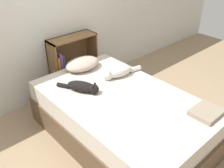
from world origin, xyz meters
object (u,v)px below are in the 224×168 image
object	(u,v)px
bookshelf	(71,64)
pillow	(82,64)
cat_light	(118,72)
cat_dark	(83,87)
bed	(121,117)

from	to	relation	value
bookshelf	pillow	bearing A→B (deg)	-102.53
cat_light	cat_dark	xyz separation A→B (m)	(-0.53, 0.01, -0.01)
cat_light	bookshelf	size ratio (longest dim) A/B	0.64
cat_dark	pillow	bearing A→B (deg)	116.16
bed	bookshelf	bearing A→B (deg)	81.84
pillow	cat_light	world-z (taller)	cat_light
bed	bookshelf	distance (m)	1.29
bed	pillow	size ratio (longest dim) A/B	4.28
bed	cat_light	world-z (taller)	cat_light
pillow	cat_dark	size ratio (longest dim) A/B	0.99
pillow	cat_light	size ratio (longest dim) A/B	0.86
bed	cat_dark	bearing A→B (deg)	122.71
bed	cat_dark	size ratio (longest dim) A/B	4.25
cat_dark	bookshelf	bearing A→B (deg)	126.27
cat_light	bookshelf	xyz separation A→B (m)	(-0.11, 0.90, -0.18)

